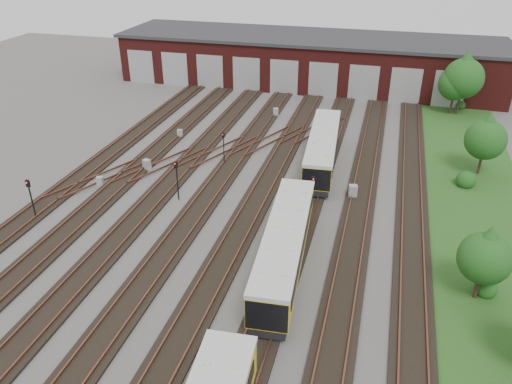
# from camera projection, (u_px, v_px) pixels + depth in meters

# --- Properties ---
(ground) EXTENTS (120.00, 120.00, 0.00)m
(ground) POSITION_uv_depth(u_px,v_px,m) (208.00, 238.00, 35.37)
(ground) COLOR #4C4947
(ground) RESTS_ON ground
(track_network) EXTENTS (30.40, 70.00, 0.33)m
(track_network) POSITION_uv_depth(u_px,v_px,m) (208.00, 232.00, 35.85)
(track_network) COLOR black
(track_network) RESTS_ON ground
(maintenance_shed) EXTENTS (51.00, 12.50, 6.35)m
(maintenance_shed) POSITION_uv_depth(u_px,v_px,m) (308.00, 59.00, 67.70)
(maintenance_shed) COLOR #521614
(maintenance_shed) RESTS_ON ground
(grass_verge) EXTENTS (8.00, 55.00, 0.05)m
(grass_verge) POSITION_uv_depth(u_px,v_px,m) (477.00, 204.00, 39.44)
(grass_verge) COLOR #1F4B19
(grass_verge) RESTS_ON ground
(metro_train) EXTENTS (3.35, 45.45, 2.75)m
(metro_train) POSITION_uv_depth(u_px,v_px,m) (285.00, 246.00, 31.42)
(metro_train) COLOR black
(metro_train) RESTS_ON ground
(signal_mast_0) EXTENTS (0.29, 0.27, 3.24)m
(signal_mast_0) POSITION_uv_depth(u_px,v_px,m) (30.00, 194.00, 36.67)
(signal_mast_0) COLOR black
(signal_mast_0) RESTS_ON ground
(signal_mast_1) EXTENTS (0.29, 0.28, 3.36)m
(signal_mast_1) POSITION_uv_depth(u_px,v_px,m) (177.00, 176.00, 39.18)
(signal_mast_1) COLOR black
(signal_mast_1) RESTS_ON ground
(signal_mast_2) EXTENTS (0.26, 0.25, 3.13)m
(signal_mast_2) POSITION_uv_depth(u_px,v_px,m) (224.00, 145.00, 45.02)
(signal_mast_2) COLOR black
(signal_mast_2) RESTS_ON ground
(signal_mast_3) EXTENTS (0.30, 0.29, 3.02)m
(signal_mast_3) POSITION_uv_depth(u_px,v_px,m) (312.00, 189.00, 37.59)
(signal_mast_3) COLOR black
(signal_mast_3) RESTS_ON ground
(relay_cabinet_0) EXTENTS (0.61, 0.55, 0.86)m
(relay_cabinet_0) POSITION_uv_depth(u_px,v_px,m) (100.00, 182.00, 42.02)
(relay_cabinet_0) COLOR #939597
(relay_cabinet_0) RESTS_ON ground
(relay_cabinet_1) EXTENTS (0.59, 0.52, 0.86)m
(relay_cabinet_1) POSITION_uv_depth(u_px,v_px,m) (180.00, 134.00, 51.49)
(relay_cabinet_1) COLOR #939597
(relay_cabinet_1) RESTS_ON ground
(relay_cabinet_2) EXTENTS (0.77, 0.71, 1.02)m
(relay_cabinet_2) POSITION_uv_depth(u_px,v_px,m) (147.00, 165.00, 44.68)
(relay_cabinet_2) COLOR #939597
(relay_cabinet_2) RESTS_ON ground
(relay_cabinet_3) EXTENTS (0.68, 0.62, 0.95)m
(relay_cabinet_3) POSITION_uv_depth(u_px,v_px,m) (276.00, 112.00, 57.07)
(relay_cabinet_3) COLOR #939597
(relay_cabinet_3) RESTS_ON ground
(relay_cabinet_4) EXTENTS (0.77, 0.69, 1.12)m
(relay_cabinet_4) POSITION_uv_depth(u_px,v_px,m) (353.00, 192.00, 40.19)
(relay_cabinet_4) COLOR #939597
(relay_cabinet_4) RESTS_ON ground
(tree_0) EXTENTS (4.48, 4.48, 7.42)m
(tree_0) POSITION_uv_depth(u_px,v_px,m) (464.00, 74.00, 55.61)
(tree_0) COLOR #382319
(tree_0) RESTS_ON ground
(tree_1) EXTENTS (3.76, 3.76, 6.24)m
(tree_1) POSITION_uv_depth(u_px,v_px,m) (456.00, 80.00, 56.14)
(tree_1) COLOR #382319
(tree_1) RESTS_ON ground
(tree_2) EXTENTS (3.49, 3.49, 5.78)m
(tree_2) POSITION_uv_depth(u_px,v_px,m) (487.00, 135.00, 42.46)
(tree_2) COLOR #382319
(tree_2) RESTS_ON ground
(tree_3) EXTENTS (3.06, 3.06, 5.07)m
(tree_3) POSITION_uv_depth(u_px,v_px,m) (486.00, 253.00, 28.17)
(tree_3) COLOR #382319
(tree_3) RESTS_ON ground
(bush_0) EXTENTS (1.35, 1.35, 1.35)m
(bush_0) POSITION_uv_depth(u_px,v_px,m) (487.00, 285.00, 29.68)
(bush_0) COLOR #154814
(bush_0) RESTS_ON ground
(bush_1) EXTENTS (1.61, 1.61, 1.61)m
(bush_1) POSITION_uv_depth(u_px,v_px,m) (466.00, 178.00, 41.85)
(bush_1) COLOR #154814
(bush_1) RESTS_ON ground
(bush_2) EXTENTS (1.14, 1.14, 1.14)m
(bush_2) POSITION_uv_depth(u_px,v_px,m) (461.00, 104.00, 59.38)
(bush_2) COLOR #154814
(bush_2) RESTS_ON ground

